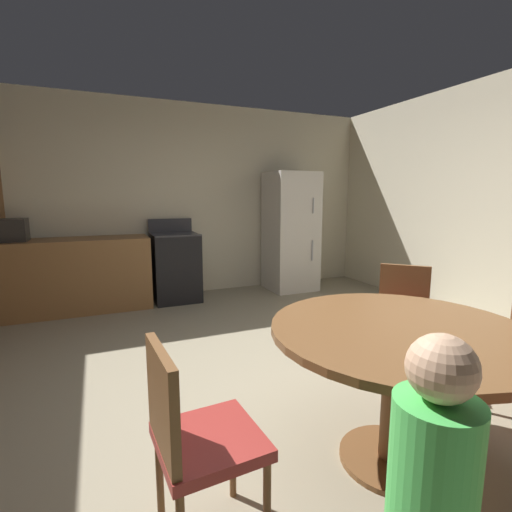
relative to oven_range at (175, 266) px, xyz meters
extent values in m
plane|color=gray|center=(0.26, -2.78, -0.47)|extent=(14.00, 14.00, 0.00)
cube|color=beige|center=(0.26, 0.40, 0.88)|extent=(5.90, 0.12, 2.70)
cube|color=olive|center=(-1.37, 0.00, -0.02)|extent=(2.05, 0.60, 0.90)
cube|color=black|center=(0.00, 0.00, -0.02)|extent=(0.60, 0.60, 0.90)
cube|color=#38383D|center=(0.00, 0.00, 0.44)|extent=(0.60, 0.60, 0.02)
cube|color=#38383D|center=(0.00, 0.28, 0.54)|extent=(0.60, 0.04, 0.18)
cube|color=silver|center=(1.74, -0.05, 0.41)|extent=(0.68, 0.66, 1.76)
cylinder|color=#B2B2B7|center=(1.92, -0.39, 0.81)|extent=(0.02, 0.02, 0.22)
cylinder|color=#B2B2B7|center=(1.92, -0.39, 0.16)|extent=(0.02, 0.02, 0.30)
cube|color=#2D2B28|center=(-1.91, 0.00, 0.56)|extent=(0.44, 0.32, 0.26)
cylinder|color=brown|center=(0.44, -3.62, -0.45)|extent=(0.55, 0.55, 0.03)
cylinder|color=brown|center=(0.44, -3.62, -0.11)|extent=(0.14, 0.14, 0.72)
cylinder|color=brown|center=(0.44, -3.62, 0.27)|extent=(1.31, 1.31, 0.04)
cylinder|color=brown|center=(1.17, -3.15, -0.25)|extent=(0.03, 0.03, 0.43)
cylinder|color=brown|center=(0.94, -2.90, -0.25)|extent=(0.03, 0.03, 0.43)
cylinder|color=brown|center=(1.42, -2.91, -0.25)|extent=(0.03, 0.03, 0.43)
cylinder|color=brown|center=(1.18, -2.67, -0.25)|extent=(0.03, 0.03, 0.43)
cube|color=#9E2D28|center=(1.18, -2.91, -0.02)|extent=(0.57, 0.57, 0.05)
cube|color=brown|center=(1.30, -2.78, 0.19)|extent=(0.29, 0.30, 0.42)
cylinder|color=brown|center=(-0.43, -3.51, -0.25)|extent=(0.03, 0.03, 0.43)
cylinder|color=brown|center=(-0.41, -3.84, -0.25)|extent=(0.03, 0.03, 0.43)
cylinder|color=brown|center=(-0.77, -3.53, -0.25)|extent=(0.03, 0.03, 0.43)
cube|color=#9E2D28|center=(-0.59, -3.69, -0.02)|extent=(0.42, 0.42, 0.05)
cube|color=brown|center=(-0.77, -3.70, 0.19)|extent=(0.06, 0.38, 0.42)
cylinder|color=brown|center=(1.30, -3.45, -0.25)|extent=(0.03, 0.03, 0.43)
cylinder|color=brown|center=(1.64, -3.45, -0.25)|extent=(0.03, 0.03, 0.43)
cylinder|color=#4CC656|center=(-0.20, -4.40, 0.24)|extent=(0.31, 0.31, 0.42)
sphere|color=#D6A884|center=(-0.20, -4.40, 0.54)|extent=(0.17, 0.17, 0.17)
camera|label=1|loc=(-0.95, -5.00, 0.95)|focal=26.14mm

